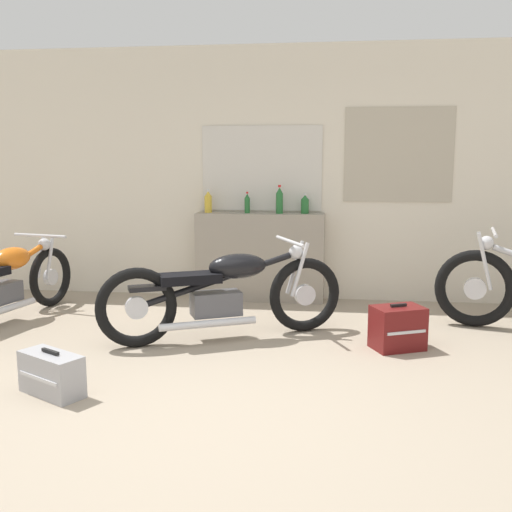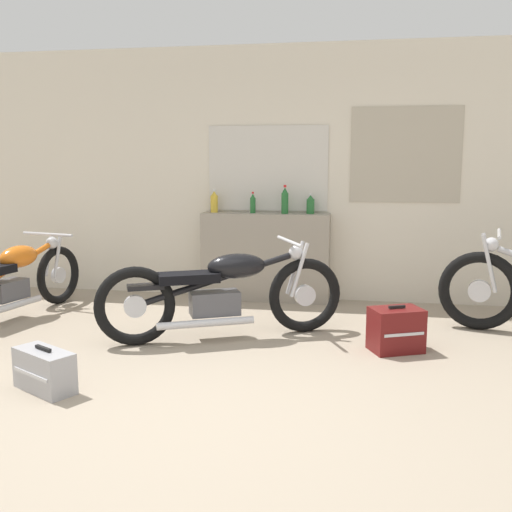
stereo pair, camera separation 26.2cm
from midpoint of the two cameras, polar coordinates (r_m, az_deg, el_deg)
ground_plane at (r=3.94m, az=-5.32°, el=-14.31°), size 24.00×24.00×0.00m
wall_back at (r=6.77m, az=1.97°, el=7.82°), size 10.00×0.07×2.80m
sill_counter at (r=6.67m, az=2.02°, el=-0.10°), size 1.42×0.28×0.98m
bottle_leftmost at (r=6.73m, az=-2.89°, el=5.15°), size 0.08×0.08×0.26m
bottle_left_center at (r=6.63m, az=0.83°, el=5.00°), size 0.06×0.06×0.23m
bottle_center at (r=6.57m, az=3.91°, el=5.25°), size 0.08×0.08×0.31m
bottle_right_center at (r=6.59m, az=6.35°, el=4.87°), size 0.09×0.09×0.22m
motorcycle_black at (r=5.25m, az=-1.75°, el=-3.48°), size 2.03×1.08×0.86m
motorcycle_orange at (r=6.33m, az=-21.10°, el=-2.09°), size 0.67×1.94×0.80m
hard_case_darkred at (r=5.13m, az=14.63°, el=-6.82°), size 0.49×0.42×0.38m
hard_case_silver at (r=4.36m, az=-17.87°, el=-10.34°), size 0.52×0.41×0.31m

